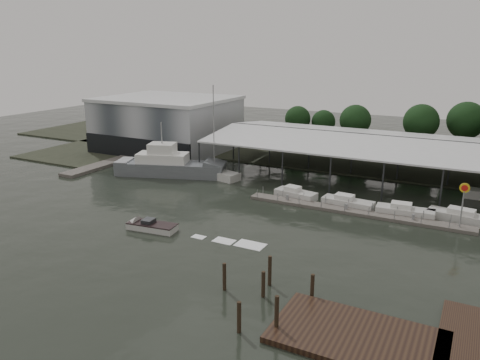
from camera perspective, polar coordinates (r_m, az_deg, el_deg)
The scene contains 18 objects.
ground at distance 56.96m, azimuth -3.70°, elevation -4.69°, with size 200.00×200.00×0.00m, color black.
land_strip_far at distance 93.88m, azimuth 9.78°, elevation 3.44°, with size 140.00×30.00×0.30m.
land_strip_west at distance 103.47m, azimuth -14.05°, elevation 4.35°, with size 20.00×40.00×0.30m.
storage_warehouse at distance 95.02m, azimuth -8.82°, elevation 6.82°, with size 24.50×20.50×10.50m.
covered_boat_shed at distance 75.47m, azimuth 18.95°, elevation 4.45°, with size 58.24×24.00×6.96m.
trawler_dock at distance 85.34m, azimuth -16.11°, elevation 1.90°, with size 3.00×18.00×0.50m.
floating_dock at distance 60.23m, azimuth 13.73°, elevation -3.77°, with size 28.00×2.00×1.40m.
shell_fuel_sign at distance 57.65m, azimuth 25.58°, elevation -1.90°, with size 1.10×0.18×5.55m.
boardwalk_platform at distance 36.20m, azimuth 18.53°, elevation -18.22°, with size 15.00×12.00×0.50m.
grey_trawler at distance 76.28m, azimuth -8.55°, elevation 1.76°, with size 18.15×9.90×8.84m.
white_sailboat at distance 74.96m, azimuth -3.51°, elevation 0.93°, with size 10.29×4.68×14.69m.
speedboat_underway at distance 54.45m, azimuth -11.14°, elevation -5.53°, with size 17.38×4.08×2.00m.
moored_cruiser_0 at distance 64.52m, azimuth 6.76°, elevation -1.70°, with size 6.03×3.13×1.70m.
moored_cruiser_1 at distance 62.11m, azimuth 12.96°, elevation -2.71°, with size 6.76×2.74×1.70m.
moored_cruiser_2 at distance 60.85m, azimuth 19.41°, elevation -3.62°, with size 6.99×2.66×1.70m.
moored_cruiser_3 at distance 61.41m, azimuth 25.71°, elevation -4.15°, with size 8.66×3.47×1.70m.
mooring_pilings at distance 38.59m, azimuth 2.93°, elevation -13.70°, with size 7.42×7.76×3.49m.
horizon_tree_line at distance 94.41m, azimuth 25.35°, elevation 5.87°, with size 68.89×11.84×10.37m.
Camera 1 is at (28.05, -45.35, 20.04)m, focal length 35.00 mm.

